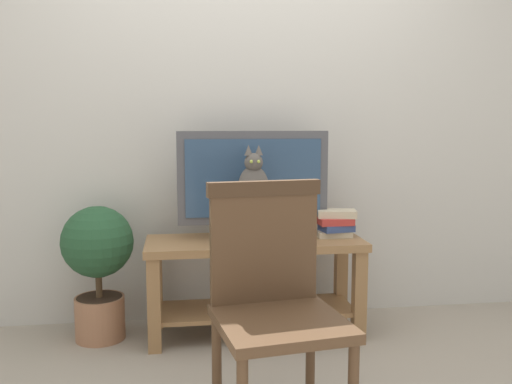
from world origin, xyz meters
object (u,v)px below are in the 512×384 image
(media_box, at_px, (253,235))
(cat, at_px, (253,196))
(tv_stand, at_px, (255,269))
(wooden_chair, at_px, (273,291))
(tv, at_px, (253,182))
(book_stack, at_px, (335,223))
(potted_plant, at_px, (98,260))

(media_box, relative_size, cat, 0.86)
(tv_stand, xyz_separation_m, wooden_chair, (-0.07, -1.00, 0.18))
(tv_stand, bearing_deg, cat, -105.55)
(tv_stand, xyz_separation_m, cat, (-0.02, -0.06, 0.43))
(wooden_chair, bearing_deg, tv, 86.35)
(tv_stand, bearing_deg, media_box, -109.84)
(cat, height_order, book_stack, cat)
(cat, xyz_separation_m, potted_plant, (-0.86, 0.11, -0.36))
(tv_stand, distance_m, potted_plant, 0.88)
(wooden_chair, bearing_deg, cat, 86.90)
(tv_stand, bearing_deg, potted_plant, 176.72)
(tv_stand, height_order, cat, cat)
(tv_stand, distance_m, media_box, 0.22)
(media_box, xyz_separation_m, book_stack, (0.49, 0.07, 0.04))
(cat, xyz_separation_m, wooden_chair, (-0.05, -0.94, -0.25))
(book_stack, distance_m, potted_plant, 1.36)
(tv, distance_m, wooden_chair, 1.11)
(media_box, xyz_separation_m, cat, (0.00, -0.01, 0.22))
(potted_plant, bearing_deg, cat, -7.46)
(book_stack, bearing_deg, wooden_chair, -118.03)
(tv_stand, xyz_separation_m, tv, (0.00, 0.06, 0.49))
(wooden_chair, xyz_separation_m, potted_plant, (-0.81, 1.05, -0.11))
(tv_stand, height_order, media_box, media_box)
(media_box, bearing_deg, tv, 80.99)
(wooden_chair, bearing_deg, potted_plant, 127.52)
(tv, height_order, cat, tv)
(potted_plant, bearing_deg, tv_stand, -3.28)
(tv, xyz_separation_m, book_stack, (0.47, -0.05, -0.24))
(cat, bearing_deg, tv, 82.24)
(wooden_chair, xyz_separation_m, book_stack, (0.54, 1.02, 0.07))
(cat, relative_size, wooden_chair, 0.47)
(tv_stand, relative_size, media_box, 3.09)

